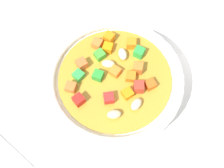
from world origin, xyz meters
TOP-DOWN VIEW (x-y plane):
  - ground_plane at (0.00, 0.00)cm, footprint 140.00×140.00cm
  - soup_bowl_main at (-0.00, 0.01)cm, footprint 19.29×19.29cm
  - side_bowl_small at (17.65, 8.97)cm, footprint 11.69×11.69cm

SIDE VIEW (x-z plane):
  - ground_plane at x=0.00cm, z-range -2.00..0.00cm
  - side_bowl_small at x=17.65cm, z-range 0.08..4.52cm
  - soup_bowl_main at x=0.00cm, z-range -0.21..6.29cm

